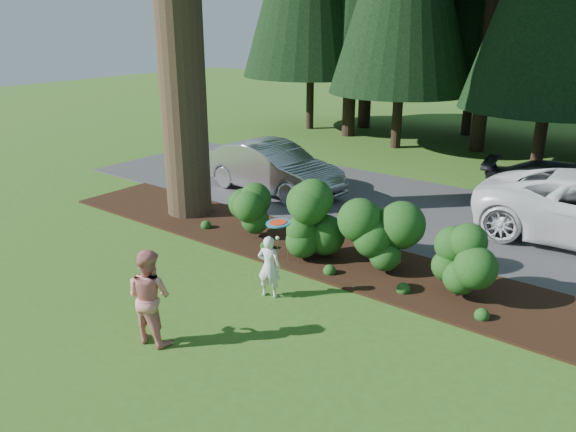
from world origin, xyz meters
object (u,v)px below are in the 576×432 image
(car_dark_suv, at_px, (572,191))
(child, at_px, (269,267))
(frisbee, at_px, (278,223))
(adult, at_px, (149,296))
(car_silver_wagon, at_px, (272,168))

(car_dark_suv, relative_size, child, 3.74)
(child, distance_m, frisbee, 1.01)
(adult, bearing_deg, child, -110.95)
(car_silver_wagon, distance_m, car_dark_suv, 8.71)
(adult, bearing_deg, car_dark_suv, -118.38)
(car_dark_suv, xyz_separation_m, child, (-3.59, -8.93, -0.09))
(car_silver_wagon, xyz_separation_m, adult, (3.87, -8.02, 0.03))
(car_silver_wagon, bearing_deg, child, -136.84)
(car_dark_suv, distance_m, adult, 12.16)
(frisbee, bearing_deg, car_silver_wagon, 130.14)
(car_silver_wagon, xyz_separation_m, frisbee, (4.67, -5.54, 0.80))
(adult, xyz_separation_m, frisbee, (0.80, 2.49, 0.77))
(car_silver_wagon, height_order, car_dark_suv, car_silver_wagon)
(car_silver_wagon, bearing_deg, frisbee, -135.39)
(car_dark_suv, distance_m, frisbee, 9.59)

